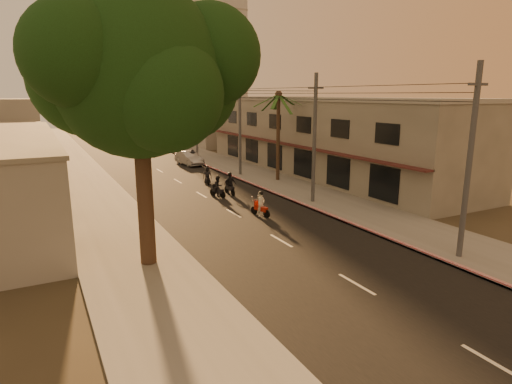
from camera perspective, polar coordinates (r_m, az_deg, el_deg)
The scene contains 19 objects.
ground at distance 21.22m, azimuth 6.16°, elevation -8.10°, with size 160.00×160.00×0.00m, color #383023.
road at distance 38.82m, azimuth -10.39°, elevation 1.43°, with size 10.00×140.00×0.02m, color black.
sidewalk_right at distance 41.58m, azimuth -0.49°, elevation 2.47°, with size 5.00×140.00×0.12m, color slate.
sidewalk_left at distance 37.36m, azimuth -21.43°, elevation 0.38°, with size 5.00×140.00×0.12m, color slate.
curb_stripe at distance 36.13m, azimuth -0.26°, elevation 0.95°, with size 0.20×60.00×0.20m, color #B0121E.
shophouse_row at distance 42.76m, azimuth 8.54°, elevation 7.47°, with size 8.80×34.20×7.30m.
distant_tower at distance 77.59m, azimuth -7.36°, elevation 17.53°, with size 12.10×12.10×28.00m.
broadleaf_tree at distance 19.12m, azimuth -14.43°, elevation 15.21°, with size 9.60×8.70×12.10m.
palm_tree at distance 37.63m, azimuth 3.03°, elevation 12.22°, with size 5.00×5.00×8.20m.
utility_poles at distance 40.34m, azimuth -2.18°, elevation 11.40°, with size 1.20×48.26×9.00m.
filler_right at distance 66.51m, azimuth -5.38°, elevation 8.88°, with size 8.00×14.00×6.00m, color gray.
filler_left_near at distance 50.78m, azimuth -30.78°, elevation 5.00°, with size 8.00×14.00×4.40m, color gray.
filler_left_far at distance 68.60m, azimuth -30.23°, elevation 7.75°, with size 8.00×14.00×7.00m, color gray.
scooter_red at distance 27.07m, azimuth 0.66°, elevation -1.75°, with size 0.83×1.65×1.65m.
scooter_mid_a at distance 32.26m, azimuth -5.08°, elevation 0.64°, with size 1.13×1.63×1.66m.
scooter_mid_b at distance 33.00m, azimuth -3.51°, elevation 0.99°, with size 0.98×1.79×1.76m.
scooter_far_a at distance 37.03m, azimuth -6.50°, elevation 2.15°, with size 0.97×1.62×1.61m.
scooter_far_b at distance 47.37m, azimuth -8.44°, elevation 4.52°, with size 1.21×1.78×1.75m.
parked_car at distance 47.54m, azimuth -8.90°, elevation 4.48°, with size 2.03×4.71×1.51m, color #999BA0.
Camera 1 is at (-11.11, -16.42, 7.57)m, focal length 30.00 mm.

